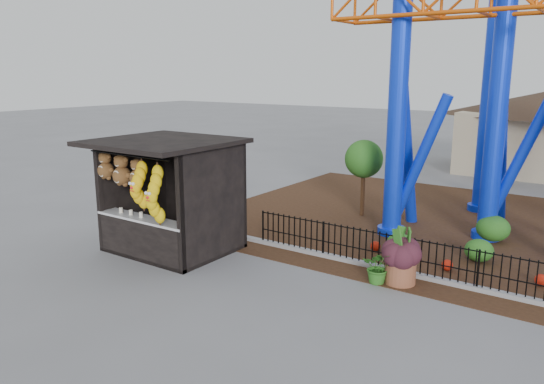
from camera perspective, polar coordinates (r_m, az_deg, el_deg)
The scene contains 9 objects.
ground at distance 12.59m, azimuth -4.60°, elevation -10.07°, with size 120.00×120.00×0.00m, color slate.
mulch_bed at distance 17.93m, azimuth 22.56°, elevation -4.00°, with size 18.00×12.00×0.02m, color #331E11.
curb at distance 13.30m, azimuth 17.75°, elevation -9.10°, with size 18.00×0.18×0.12m, color gray.
prize_booth at distance 14.70m, azimuth -11.52°, elevation -0.64°, with size 3.50×3.40×3.12m.
picket_fence at distance 12.94m, azimuth 21.71°, elevation -7.95°, with size 12.20×0.06×1.00m, color black, non-canonical shape.
terracotta_planter at distance 12.95m, azimuth 13.65°, elevation -8.21°, with size 0.72×0.72×0.64m, color brown.
planter_foliage at distance 12.74m, azimuth 13.80°, elevation -5.52°, with size 0.70×0.70×0.64m, color #35151E.
potted_plant at distance 12.82m, azimuth 11.41°, elevation -7.91°, with size 0.73×0.63×0.81m, color #2D5418.
landscaping at distance 15.71m, azimuth 23.47°, elevation -5.17°, with size 6.96×3.79×0.77m.
Camera 1 is at (7.43, -8.92, 4.87)m, focal length 35.00 mm.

